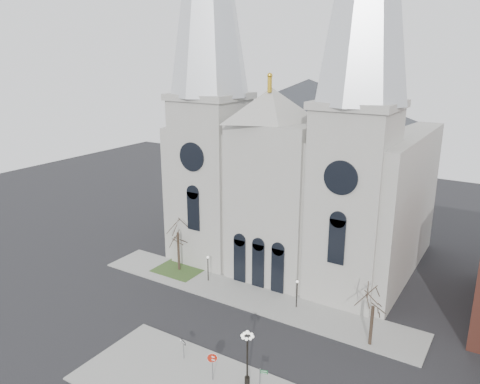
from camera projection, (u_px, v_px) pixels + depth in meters
The scene contains 13 objects.
ground at pixel (189, 343), 45.51m from camera, with size 160.00×160.00×0.00m, color black.
sidewalk_near at pixel (181, 383), 39.90m from camera, with size 18.00×10.00×0.14m, color gray.
sidewalk_far at pixel (248, 295), 54.44m from camera, with size 40.00×6.00×0.14m, color gray.
grass_patch at pixel (179, 270), 60.83m from camera, with size 6.00×5.00×0.18m, color #2F4D21.
cathedral at pixel (297, 125), 58.89m from camera, with size 33.00×26.66×54.00m.
tree_left at pixel (178, 230), 59.28m from camera, with size 3.20×3.20×7.50m.
tree_right at pixel (373, 304), 43.95m from camera, with size 3.20×3.20×6.00m.
ped_lamp_left at pixel (208, 264), 57.26m from camera, with size 0.32×0.32×3.26m.
ped_lamp_right at pixel (297, 289), 51.16m from camera, with size 0.32×0.32×3.26m.
stop_sign at pixel (212, 361), 39.68m from camera, with size 0.95×0.20×2.66m.
globe_lamp at pixel (247, 351), 38.58m from camera, with size 1.48×1.48×5.29m.
one_way_sign at pixel (184, 346), 42.64m from camera, with size 0.81×0.37×1.97m.
street_name_sign at pixel (261, 378), 38.45m from camera, with size 0.67×0.26×2.19m.
Camera 1 is at (25.09, -30.89, 26.99)m, focal length 35.00 mm.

